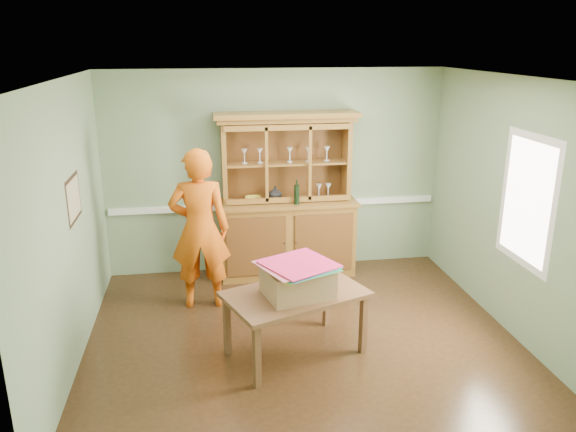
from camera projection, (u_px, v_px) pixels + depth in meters
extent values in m
plane|color=#442A16|center=(302.00, 336.00, 6.02)|extent=(4.50, 4.50, 0.00)
plane|color=white|center=(304.00, 78.00, 5.21)|extent=(4.50, 4.50, 0.00)
plane|color=gray|center=(276.00, 172.00, 7.50)|extent=(4.50, 0.00, 4.50)
plane|color=gray|center=(68.00, 228.00, 5.28)|extent=(0.00, 4.00, 4.00)
plane|color=gray|center=(511.00, 207.00, 5.95)|extent=(0.00, 4.00, 4.00)
plane|color=gray|center=(356.00, 306.00, 3.73)|extent=(4.50, 0.00, 4.50)
cube|color=white|center=(276.00, 205.00, 7.61)|extent=(4.41, 0.05, 0.08)
cube|color=#301F13|center=(74.00, 199.00, 5.51)|extent=(0.03, 0.60, 0.46)
cube|color=beige|center=(75.00, 199.00, 5.51)|extent=(0.01, 0.52, 0.38)
cube|color=white|center=(527.00, 201.00, 5.62)|extent=(0.03, 0.96, 1.36)
cube|color=white|center=(526.00, 201.00, 5.62)|extent=(0.01, 0.80, 1.20)
cube|color=olive|center=(287.00, 239.00, 7.52)|extent=(1.77, 0.54, 0.98)
cube|color=olive|center=(287.00, 203.00, 7.36)|extent=(1.83, 0.60, 0.04)
cube|color=brown|center=(284.00, 159.00, 7.44)|extent=(1.67, 0.04, 1.03)
cube|color=olive|center=(224.00, 163.00, 7.17)|extent=(0.06, 0.37, 1.03)
cube|color=olive|center=(346.00, 159.00, 7.40)|extent=(0.06, 0.37, 1.03)
cube|color=olive|center=(286.00, 119.00, 7.12)|extent=(1.77, 0.43, 0.06)
cube|color=olive|center=(286.00, 115.00, 7.09)|extent=(1.84, 0.47, 0.06)
cube|color=olive|center=(286.00, 163.00, 7.29)|extent=(1.55, 0.32, 0.02)
imported|color=#B2B2B7|center=(275.00, 193.00, 7.39)|extent=(0.18, 0.18, 0.19)
imported|color=gold|center=(253.00, 199.00, 7.37)|extent=(0.21, 0.21, 0.05)
cylinder|color=black|center=(297.00, 192.00, 7.17)|extent=(0.07, 0.07, 0.31)
cube|color=brown|center=(295.00, 294.00, 5.52)|extent=(1.54, 1.23, 0.04)
cube|color=brown|center=(257.00, 356.00, 5.06)|extent=(0.08, 0.08, 0.63)
cube|color=brown|center=(227.00, 325.00, 5.61)|extent=(0.08, 0.08, 0.63)
cube|color=brown|center=(363.00, 324.00, 5.63)|extent=(0.08, 0.08, 0.63)
cube|color=brown|center=(327.00, 299.00, 6.18)|extent=(0.08, 0.08, 0.63)
cube|color=#A57955|center=(298.00, 281.00, 5.41)|extent=(0.72, 0.62, 0.29)
cube|color=gold|center=(296.00, 268.00, 5.34)|extent=(0.79, 0.79, 0.01)
cube|color=yellow|center=(296.00, 267.00, 5.34)|extent=(0.79, 0.79, 0.01)
cube|color=#3CCD80|center=(296.00, 266.00, 5.34)|extent=(0.79, 0.79, 0.01)
cube|color=#2CA3D3|center=(296.00, 265.00, 5.33)|extent=(0.79, 0.79, 0.01)
cube|color=#E36B7D|center=(296.00, 265.00, 5.33)|extent=(0.79, 0.79, 0.01)
cube|color=#DE217D|center=(296.00, 264.00, 5.33)|extent=(0.79, 0.79, 0.01)
cube|color=#ED245E|center=(296.00, 263.00, 5.33)|extent=(0.79, 0.79, 0.01)
imported|color=#DC590D|center=(200.00, 229.00, 6.47)|extent=(0.72, 0.49, 1.90)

